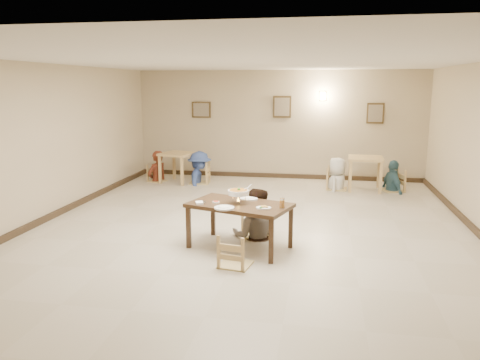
% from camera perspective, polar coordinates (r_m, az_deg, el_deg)
% --- Properties ---
extents(floor, '(10.00, 10.00, 0.00)m').
position_cam_1_polar(floor, '(8.57, 1.26, -6.08)').
color(floor, '#BDB19C').
rests_on(floor, ground).
extents(ceiling, '(10.00, 10.00, 0.00)m').
position_cam_1_polar(ceiling, '(8.18, 1.35, 14.39)').
color(ceiling, silver).
rests_on(ceiling, wall_back).
extents(wall_back, '(10.00, 0.00, 10.00)m').
position_cam_1_polar(wall_back, '(13.18, 4.69, 6.72)').
color(wall_back, tan).
rests_on(wall_back, floor).
extents(wall_front, '(10.00, 0.00, 10.00)m').
position_cam_1_polar(wall_front, '(3.49, -11.58, -6.85)').
color(wall_front, tan).
rests_on(wall_front, floor).
extents(wall_left, '(0.00, 10.00, 10.00)m').
position_cam_1_polar(wall_left, '(9.69, -22.82, 4.16)').
color(wall_left, tan).
rests_on(wall_left, floor).
extents(baseboard_back, '(8.00, 0.06, 0.12)m').
position_cam_1_polar(baseboard_back, '(13.34, 4.57, 0.53)').
color(baseboard_back, '#322417').
rests_on(baseboard_back, floor).
extents(baseboard_left, '(0.06, 10.00, 0.12)m').
position_cam_1_polar(baseboard_left, '(9.94, -22.04, -4.09)').
color(baseboard_left, '#322417').
rests_on(baseboard_left, floor).
extents(picture_a, '(0.55, 0.04, 0.45)m').
position_cam_1_polar(picture_a, '(13.50, -4.74, 8.53)').
color(picture_a, '#3D2D17').
rests_on(picture_a, wall_back).
extents(picture_b, '(0.50, 0.04, 0.60)m').
position_cam_1_polar(picture_b, '(13.09, 5.14, 8.87)').
color(picture_b, '#3D2D17').
rests_on(picture_b, wall_back).
extents(picture_c, '(0.45, 0.04, 0.55)m').
position_cam_1_polar(picture_c, '(13.12, 16.18, 7.82)').
color(picture_c, '#3D2D17').
rests_on(picture_c, wall_back).
extents(wall_sconce, '(0.16, 0.05, 0.22)m').
position_cam_1_polar(wall_sconce, '(13.04, 10.07, 10.05)').
color(wall_sconce, '#FFD88C').
rests_on(wall_sconce, wall_back).
extents(main_table, '(1.77, 1.32, 0.74)m').
position_cam_1_polar(main_table, '(7.46, -0.05, -3.48)').
color(main_table, '#3D2817').
rests_on(main_table, floor).
extents(chair_far, '(0.44, 0.44, 0.94)m').
position_cam_1_polar(chair_far, '(8.15, 1.77, -3.57)').
color(chair_far, tan).
rests_on(chair_far, floor).
extents(chair_near, '(0.44, 0.44, 0.94)m').
position_cam_1_polar(chair_near, '(6.79, -0.58, -6.69)').
color(chair_near, tan).
rests_on(chair_near, floor).
extents(main_diner, '(0.85, 0.67, 1.72)m').
position_cam_1_polar(main_diner, '(7.97, 1.93, -1.03)').
color(main_diner, gray).
rests_on(main_diner, floor).
extents(curry_warmer, '(0.37, 0.33, 0.30)m').
position_cam_1_polar(curry_warmer, '(7.42, -0.21, -1.54)').
color(curry_warmer, silver).
rests_on(curry_warmer, main_table).
extents(rice_plate_far, '(0.30, 0.30, 0.07)m').
position_cam_1_polar(rice_plate_far, '(7.69, 1.06, -2.29)').
color(rice_plate_far, white).
rests_on(rice_plate_far, main_table).
extents(rice_plate_near, '(0.31, 0.31, 0.07)m').
position_cam_1_polar(rice_plate_near, '(7.14, -1.94, -3.38)').
color(rice_plate_near, white).
rests_on(rice_plate_near, main_table).
extents(fried_plate, '(0.24, 0.24, 0.05)m').
position_cam_1_polar(fried_plate, '(7.14, 2.89, -3.37)').
color(fried_plate, white).
rests_on(fried_plate, main_table).
extents(chili_dish, '(0.11, 0.11, 0.02)m').
position_cam_1_polar(chili_dish, '(7.51, -2.96, -2.68)').
color(chili_dish, white).
rests_on(chili_dish, main_table).
extents(napkin_cutlery, '(0.19, 0.24, 0.03)m').
position_cam_1_polar(napkin_cutlery, '(7.47, -4.95, -2.76)').
color(napkin_cutlery, white).
rests_on(napkin_cutlery, main_table).
extents(drink_glass, '(0.08, 0.08, 0.15)m').
position_cam_1_polar(drink_glass, '(7.19, 5.15, -2.85)').
color(drink_glass, white).
rests_on(drink_glass, main_table).
extents(bg_table_left, '(0.99, 0.99, 0.81)m').
position_cam_1_polar(bg_table_left, '(12.68, -7.60, 2.68)').
color(bg_table_left, tan).
rests_on(bg_table_left, floor).
extents(bg_table_right, '(0.87, 0.87, 0.83)m').
position_cam_1_polar(bg_table_right, '(12.05, 15.05, 2.04)').
color(bg_table_right, tan).
rests_on(bg_table_right, floor).
extents(bg_chair_ll, '(0.41, 0.41, 0.88)m').
position_cam_1_polar(bg_chair_ll, '(12.92, -10.10, 1.74)').
color(bg_chair_ll, tan).
rests_on(bg_chair_ll, floor).
extents(bg_chair_lr, '(0.51, 0.51, 1.08)m').
position_cam_1_polar(bg_chair_lr, '(12.52, -4.99, 2.03)').
color(bg_chair_lr, tan).
rests_on(bg_chair_lr, floor).
extents(bg_chair_rl, '(0.50, 0.50, 1.07)m').
position_cam_1_polar(bg_chair_rl, '(11.98, 11.79, 1.37)').
color(bg_chair_rl, tan).
rests_on(bg_chair_rl, floor).
extents(bg_chair_rr, '(0.48, 0.48, 1.02)m').
position_cam_1_polar(bg_chair_rr, '(12.16, 18.19, 1.06)').
color(bg_chair_rr, tan).
rests_on(bg_chair_rr, floor).
extents(bg_diner_a, '(0.66, 0.74, 1.70)m').
position_cam_1_polar(bg_diner_a, '(12.86, -10.17, 3.53)').
color(bg_diner_a, '#5E2617').
rests_on(bg_diner_a, floor).
extents(bg_diner_b, '(0.78, 1.19, 1.72)m').
position_cam_1_polar(bg_diner_b, '(12.47, -5.01, 3.49)').
color(bg_diner_b, '#38508E').
rests_on(bg_diner_b, floor).
extents(bg_diner_c, '(0.70, 0.89, 1.62)m').
position_cam_1_polar(bg_diner_c, '(11.94, 11.85, 2.68)').
color(bg_diner_c, silver).
rests_on(bg_diner_c, floor).
extents(bg_diner_d, '(0.67, 0.98, 1.55)m').
position_cam_1_polar(bg_diner_d, '(12.12, 18.27, 2.31)').
color(bg_diner_d, '#416E81').
rests_on(bg_diner_d, floor).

